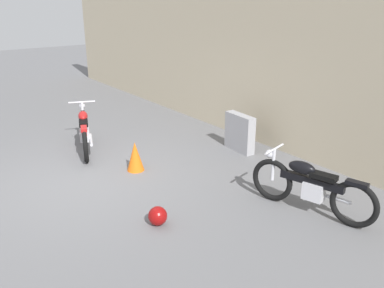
# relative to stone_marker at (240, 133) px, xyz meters

# --- Properties ---
(ground_plane) EXTENTS (40.00, 40.00, 0.00)m
(ground_plane) POSITION_rel_stone_marker_xyz_m (-0.50, -3.14, -0.39)
(ground_plane) COLOR slate
(building_wall) EXTENTS (18.00, 0.30, 3.31)m
(building_wall) POSITION_rel_stone_marker_xyz_m (-0.50, 0.83, 1.26)
(building_wall) COLOR beige
(building_wall) RESTS_ON ground_plane
(stone_marker) EXTENTS (0.77, 0.25, 0.78)m
(stone_marker) POSITION_rel_stone_marker_xyz_m (0.00, 0.00, 0.00)
(stone_marker) COLOR #9E9EA3
(stone_marker) RESTS_ON ground_plane
(helmet) EXTENTS (0.27, 0.27, 0.27)m
(helmet) POSITION_rel_stone_marker_xyz_m (1.51, -2.95, -0.25)
(helmet) COLOR maroon
(helmet) RESTS_ON ground_plane
(traffic_cone) EXTENTS (0.32, 0.32, 0.55)m
(traffic_cone) POSITION_rel_stone_marker_xyz_m (-0.37, -2.27, -0.11)
(traffic_cone) COLOR orange
(traffic_cone) RESTS_ON ground_plane
(motorcycle_black) EXTENTS (1.92, 0.71, 0.88)m
(motorcycle_black) POSITION_rel_stone_marker_xyz_m (2.55, -0.94, 0.03)
(motorcycle_black) COLOR black
(motorcycle_black) RESTS_ON ground_plane
(motorcycle_red) EXTENTS (1.90, 0.91, 0.90)m
(motorcycle_red) POSITION_rel_stone_marker_xyz_m (-1.93, -2.59, 0.04)
(motorcycle_red) COLOR black
(motorcycle_red) RESTS_ON ground_plane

